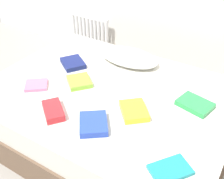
{
  "coord_description": "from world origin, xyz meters",
  "views": [
    {
      "loc": [
        0.99,
        -1.54,
        1.81
      ],
      "look_at": [
        0.0,
        0.05,
        0.48
      ],
      "focal_mm": 44.45,
      "sensor_mm": 36.0,
      "label": 1
    }
  ],
  "objects_px": {
    "textbook_pink": "(36,85)",
    "textbook_red": "(53,111)",
    "textbook_teal": "(170,170)",
    "textbook_blue": "(93,124)",
    "textbook_yellow": "(134,111)",
    "textbook_navy": "(73,63)",
    "pillow": "(129,57)",
    "radiator": "(90,32)",
    "bed": "(109,114)",
    "textbook_lime": "(79,82)",
    "textbook_green": "(195,104)"
  },
  "relations": [
    {
      "from": "bed",
      "to": "textbook_blue",
      "type": "relative_size",
      "value": 8.8
    },
    {
      "from": "radiator",
      "to": "textbook_green",
      "type": "distance_m",
      "value": 2.01
    },
    {
      "from": "textbook_yellow",
      "to": "textbook_navy",
      "type": "bearing_deg",
      "value": -152.58
    },
    {
      "from": "textbook_yellow",
      "to": "textbook_green",
      "type": "xyz_separation_m",
      "value": [
        0.35,
        0.31,
        -0.0
      ]
    },
    {
      "from": "textbook_pink",
      "to": "textbook_red",
      "type": "relative_size",
      "value": 0.77
    },
    {
      "from": "bed",
      "to": "textbook_green",
      "type": "bearing_deg",
      "value": 14.47
    },
    {
      "from": "radiator",
      "to": "textbook_teal",
      "type": "distance_m",
      "value": 2.47
    },
    {
      "from": "textbook_red",
      "to": "textbook_blue",
      "type": "distance_m",
      "value": 0.33
    },
    {
      "from": "textbook_yellow",
      "to": "textbook_pink",
      "type": "xyz_separation_m",
      "value": [
        -0.85,
        -0.12,
        -0.01
      ]
    },
    {
      "from": "textbook_blue",
      "to": "textbook_pink",
      "type": "bearing_deg",
      "value": -139.39
    },
    {
      "from": "textbook_red",
      "to": "pillow",
      "type": "bearing_deg",
      "value": 121.73
    },
    {
      "from": "textbook_red",
      "to": "radiator",
      "type": "bearing_deg",
      "value": 155.38
    },
    {
      "from": "textbook_teal",
      "to": "textbook_green",
      "type": "xyz_separation_m",
      "value": [
        -0.07,
        0.66,
        0.01
      ]
    },
    {
      "from": "radiator",
      "to": "textbook_yellow",
      "type": "bearing_deg",
      "value": -44.44
    },
    {
      "from": "pillow",
      "to": "textbook_pink",
      "type": "xyz_separation_m",
      "value": [
        -0.45,
        -0.76,
        -0.04
      ]
    },
    {
      "from": "textbook_yellow",
      "to": "textbook_teal",
      "type": "xyz_separation_m",
      "value": [
        0.42,
        -0.35,
        -0.01
      ]
    },
    {
      "from": "textbook_teal",
      "to": "textbook_pink",
      "type": "bearing_deg",
      "value": 115.97
    },
    {
      "from": "textbook_green",
      "to": "bed",
      "type": "bearing_deg",
      "value": -152.53
    },
    {
      "from": "radiator",
      "to": "textbook_green",
      "type": "bearing_deg",
      "value": -30.94
    },
    {
      "from": "textbook_yellow",
      "to": "textbook_red",
      "type": "relative_size",
      "value": 1.0
    },
    {
      "from": "textbook_teal",
      "to": "textbook_blue",
      "type": "height_order",
      "value": "textbook_blue"
    },
    {
      "from": "bed",
      "to": "textbook_red",
      "type": "height_order",
      "value": "textbook_red"
    },
    {
      "from": "textbook_yellow",
      "to": "textbook_red",
      "type": "bearing_deg",
      "value": -99.4
    },
    {
      "from": "textbook_navy",
      "to": "textbook_lime",
      "type": "xyz_separation_m",
      "value": [
        0.24,
        -0.21,
        -0.0
      ]
    },
    {
      "from": "radiator",
      "to": "textbook_teal",
      "type": "xyz_separation_m",
      "value": [
        1.79,
        -1.69,
        0.2
      ]
    },
    {
      "from": "textbook_teal",
      "to": "textbook_lime",
      "type": "bearing_deg",
      "value": 101.82
    },
    {
      "from": "textbook_teal",
      "to": "textbook_blue",
      "type": "relative_size",
      "value": 1.02
    },
    {
      "from": "textbook_pink",
      "to": "bed",
      "type": "bearing_deg",
      "value": -12.81
    },
    {
      "from": "pillow",
      "to": "textbook_red",
      "type": "distance_m",
      "value": 0.95
    },
    {
      "from": "pillow",
      "to": "textbook_blue",
      "type": "bearing_deg",
      "value": -75.77
    },
    {
      "from": "radiator",
      "to": "textbook_yellow",
      "type": "height_order",
      "value": "textbook_yellow"
    },
    {
      "from": "pillow",
      "to": "textbook_red",
      "type": "bearing_deg",
      "value": -95.78
    },
    {
      "from": "textbook_yellow",
      "to": "textbook_navy",
      "type": "height_order",
      "value": "textbook_yellow"
    },
    {
      "from": "bed",
      "to": "textbook_lime",
      "type": "relative_size",
      "value": 9.84
    },
    {
      "from": "bed",
      "to": "textbook_green",
      "type": "xyz_separation_m",
      "value": [
        0.66,
        0.17,
        0.27
      ]
    },
    {
      "from": "textbook_navy",
      "to": "textbook_pink",
      "type": "distance_m",
      "value": 0.44
    },
    {
      "from": "textbook_navy",
      "to": "pillow",
      "type": "bearing_deg",
      "value": 72.18
    },
    {
      "from": "textbook_yellow",
      "to": "textbook_navy",
      "type": "distance_m",
      "value": 0.87
    },
    {
      "from": "textbook_yellow",
      "to": "textbook_blue",
      "type": "distance_m",
      "value": 0.32
    },
    {
      "from": "radiator",
      "to": "textbook_blue",
      "type": "xyz_separation_m",
      "value": [
        1.2,
        -1.61,
        0.21
      ]
    },
    {
      "from": "textbook_yellow",
      "to": "bed",
      "type": "bearing_deg",
      "value": -156.39
    },
    {
      "from": "textbook_blue",
      "to": "textbook_lime",
      "type": "bearing_deg",
      "value": -169.66
    },
    {
      "from": "textbook_pink",
      "to": "textbook_yellow",
      "type": "bearing_deg",
      "value": -30.63
    },
    {
      "from": "pillow",
      "to": "textbook_navy",
      "type": "height_order",
      "value": "pillow"
    },
    {
      "from": "pillow",
      "to": "textbook_navy",
      "type": "relative_size",
      "value": 2.5
    },
    {
      "from": "textbook_navy",
      "to": "textbook_blue",
      "type": "xyz_separation_m",
      "value": [
        0.64,
        -0.58,
        0.0
      ]
    },
    {
      "from": "pillow",
      "to": "textbook_blue",
      "type": "xyz_separation_m",
      "value": [
        0.23,
        -0.91,
        -0.03
      ]
    },
    {
      "from": "textbook_red",
      "to": "textbook_navy",
      "type": "bearing_deg",
      "value": 154.3
    },
    {
      "from": "textbook_pink",
      "to": "textbook_blue",
      "type": "relative_size",
      "value": 0.78
    },
    {
      "from": "textbook_navy",
      "to": "textbook_green",
      "type": "distance_m",
      "value": 1.16
    }
  ]
}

